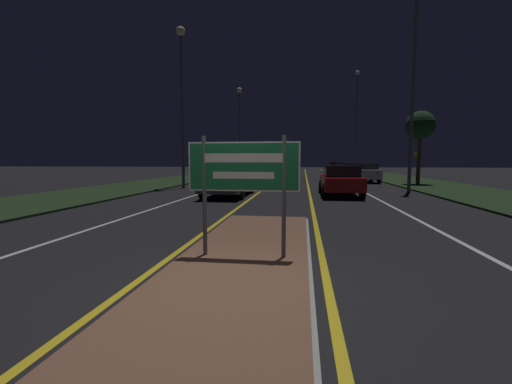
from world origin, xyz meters
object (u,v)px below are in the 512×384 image
Objects in this scene: streetlight_right_near at (414,68)px; car_approaching_0 at (229,181)px; streetlight_left_far at (239,116)px; streetlight_right_far at (356,113)px; car_receding_0 at (340,180)px; warning_sign at (417,163)px; highway_sign at (243,173)px; streetlight_left_near at (182,84)px; car_receding_2 at (343,169)px; car_receding_3 at (335,166)px; car_receding_1 at (363,172)px; car_approaching_1 at (254,173)px.

car_approaching_0 is at bearing -161.31° from streetlight_right_near.
streetlight_left_far is 23.55m from streetlight_right_near.
car_receding_0 is (-3.93, -22.29, -6.10)m from streetlight_right_far.
streetlight_right_near is 2.24× the size of car_approaching_0.
car_approaching_0 is at bearing -136.30° from warning_sign.
highway_sign is at bearing -76.46° from car_approaching_0.
car_receding_0 is 0.96× the size of car_approaching_0.
car_receding_0 is at bearing -19.04° from streetlight_left_near.
streetlight_left_near is 2.03× the size of car_receding_2.
car_receding_0 reaches higher than car_approaching_0.
car_receding_3 is 27.13m from warning_sign.
streetlight_left_far reaches higher than car_receding_0.
car_receding_0 is 37.55m from car_receding_3.
streetlight_left_far is 2.11× the size of car_receding_2.
car_receding_0 is 5.31m from car_approaching_0.
streetlight_left_near reaches higher than car_approaching_0.
streetlight_left_near is at bearing 113.34° from highway_sign.
car_receding_3 reaches higher than car_receding_2.
car_receding_0 is at bearing -105.13° from car_receding_1.
car_approaching_0 is 8.80m from car_approaching_1.
car_receding_0 is at bearing -122.56° from warning_sign.
streetlight_left_near is at bearing 160.96° from car_receding_0.
car_receding_0 is (8.99, -21.94, -5.95)m from streetlight_left_far.
highway_sign is 35.18m from car_receding_2.
highway_sign is at bearing -115.91° from streetlight_right_near.
highway_sign reaches higher than car_receding_2.
warning_sign is (2.81, -11.74, -5.36)m from streetlight_right_far.
streetlight_left_near is at bearing 132.87° from car_approaching_0.
highway_sign reaches higher than car_receding_0.
car_receding_0 is (8.93, -3.08, -5.42)m from streetlight_left_near.
highway_sign is 0.47× the size of car_receding_3.
car_receding_1 is at bearing 54.74° from car_approaching_0.
car_receding_1 is 8.59m from car_approaching_1.
streetlight_left_near is 36.79m from car_receding_3.
car_receding_3 is (12.09, 15.48, -5.96)m from streetlight_left_far.
car_receding_0 is 9.52m from car_approaching_1.
streetlight_right_near reaches higher than streetlight_left_far.
streetlight_right_near reaches higher than warning_sign.
car_receding_0 is 1.96× the size of warning_sign.
car_receding_3 is at bearing 52.03° from streetlight_left_far.
warning_sign is (3.89, 0.01, 0.72)m from car_receding_1.
car_receding_2 is at bearing 83.29° from car_receding_0.
car_approaching_0 is (-8.00, -24.38, -0.01)m from car_receding_2.
streetlight_right_near is at bearing -83.69° from car_receding_1.
streetlight_left_far is at bearing 90.20° from streetlight_left_near.
streetlight_right_far is at bearing 1.54° from streetlight_left_far.
car_approaching_0 is at bearing -89.46° from car_approaching_1.
highway_sign is 19.35m from car_approaching_1.
streetlight_right_near is 2.33× the size of car_receding_0.
highway_sign reaches higher than car_approaching_1.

